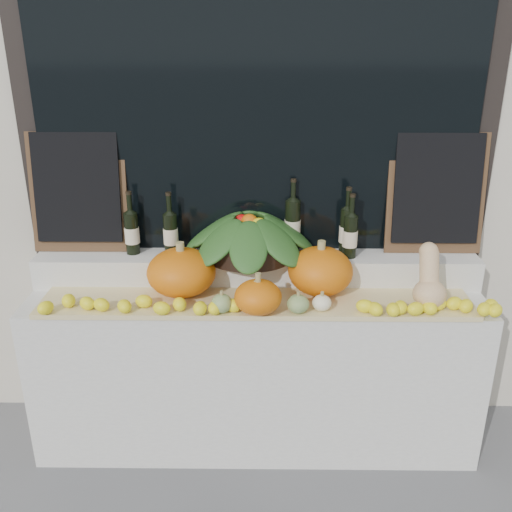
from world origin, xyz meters
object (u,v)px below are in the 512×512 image
pumpkin_left (181,272)px  wine_bottle_tall (292,225)px  pumpkin_right (320,271)px  produce_bowl (249,235)px  butternut_squash (429,282)px

pumpkin_left → wine_bottle_tall: (0.56, 0.26, 0.16)m
pumpkin_left → pumpkin_right: (0.69, 0.02, 0.00)m
pumpkin_left → produce_bowl: 0.40m
pumpkin_right → produce_bowl: (-0.35, 0.17, 0.13)m
pumpkin_left → produce_bowl: bearing=29.2°
butternut_squash → wine_bottle_tall: bearing=149.8°
wine_bottle_tall → produce_bowl: bearing=-162.1°
wine_bottle_tall → pumpkin_right: bearing=-61.3°
pumpkin_right → wine_bottle_tall: 0.31m
butternut_squash → wine_bottle_tall: wine_bottle_tall is taller
produce_bowl → wine_bottle_tall: bearing=17.9°
butternut_squash → wine_bottle_tall: 0.75m
pumpkin_left → pumpkin_right: 0.69m
pumpkin_left → butternut_squash: size_ratio=1.15×
produce_bowl → butternut_squash: bearing=-19.1°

